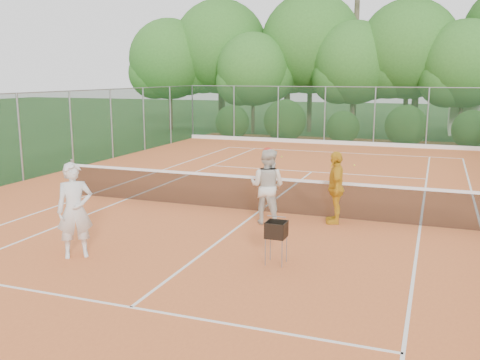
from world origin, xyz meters
name	(u,v)px	position (x,y,z in m)	size (l,w,h in m)	color
ground	(259,212)	(0.00, 0.00, 0.00)	(120.00, 120.00, 0.00)	#204619
clay_court	(259,212)	(0.00, 0.00, 0.01)	(18.00, 36.00, 0.02)	orange
tennis_net	(259,193)	(0.00, 0.00, 0.53)	(11.97, 0.10, 1.10)	gray
player_white	(75,210)	(-2.30, -4.68, 0.98)	(0.70, 0.46, 1.91)	silver
player_center_grp	(267,186)	(0.55, -0.99, 0.95)	(0.98, 0.80, 1.89)	beige
player_yellow	(336,187)	(2.10, -0.37, 0.91)	(1.04, 0.43, 1.78)	gold
ball_hopper	(276,230)	(1.57, -3.70, 0.69)	(0.37, 0.37, 0.84)	gray
stray_ball_a	(282,157)	(-2.06, 9.50, 0.05)	(0.07, 0.07, 0.07)	#C3D531
stray_ball_b	(334,156)	(0.08, 10.65, 0.05)	(0.07, 0.07, 0.07)	gold
stray_ball_c	(354,165)	(1.31, 8.28, 0.05)	(0.07, 0.07, 0.07)	yellow
court_markings	(259,212)	(0.00, 0.00, 0.02)	(11.03, 23.83, 0.01)	white
fence_back	(349,116)	(0.00, 15.00, 1.52)	(18.07, 0.07, 3.00)	#19381E
tropical_treeline	(390,49)	(1.43, 20.22, 5.11)	(32.10, 8.49, 15.03)	brown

